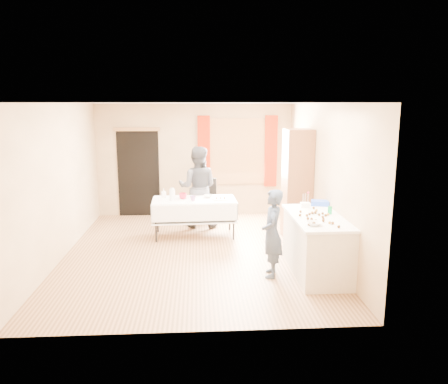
{
  "coord_description": "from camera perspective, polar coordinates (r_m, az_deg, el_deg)",
  "views": [
    {
      "loc": [
        0.07,
        -7.39,
        2.59
      ],
      "look_at": [
        0.52,
        0.0,
        1.09
      ],
      "focal_mm": 35.0,
      "sensor_mm": 36.0,
      "label": 1
    }
  ],
  "objects": [
    {
      "name": "blue_basket",
      "position": [
        7.52,
        12.44,
        -1.4
      ],
      "size": [
        0.34,
        0.27,
        0.08
      ],
      "primitive_type": "cube",
      "rotation": [
        0.0,
        0.0,
        -0.27
      ],
      "color": "blue",
      "rests_on": "counter"
    },
    {
      "name": "small_bowl",
      "position": [
        8.71,
        -2.09,
        -0.55
      ],
      "size": [
        0.22,
        0.22,
        0.05
      ],
      "primitive_type": "imported",
      "rotation": [
        0.0,
        0.0,
        -0.12
      ],
      "color": "white",
      "rests_on": "party_table"
    },
    {
      "name": "window_frame",
      "position": [
        10.21,
        1.75,
        5.33
      ],
      "size": [
        1.32,
        0.06,
        1.52
      ],
      "primitive_type": "cube",
      "color": "olive",
      "rests_on": "wall_back"
    },
    {
      "name": "mixing_bowl",
      "position": [
        6.28,
        11.66,
        -4.05
      ],
      "size": [
        0.24,
        0.24,
        0.05
      ],
      "primitive_type": "imported",
      "rotation": [
        0.0,
        0.0,
        0.08
      ],
      "color": "white",
      "rests_on": "counter"
    },
    {
      "name": "wall_right",
      "position": [
        7.81,
        12.85,
        1.67
      ],
      "size": [
        0.02,
        5.5,
        2.6
      ],
      "primitive_type": "cube",
      "color": "tan",
      "rests_on": "floor"
    },
    {
      "name": "woman",
      "position": [
        9.21,
        -3.46,
        0.63
      ],
      "size": [
        1.04,
        0.92,
        1.72
      ],
      "primitive_type": "imported",
      "rotation": [
        0.0,
        0.0,
        2.98
      ],
      "color": "black",
      "rests_on": "floor"
    },
    {
      "name": "girl",
      "position": [
        6.63,
        6.3,
        -5.41
      ],
      "size": [
        0.58,
        0.46,
        1.34
      ],
      "primitive_type": "imported",
      "rotation": [
        0.0,
        0.0,
        -1.71
      ],
      "color": "#253045",
      "rests_on": "floor"
    },
    {
      "name": "window_pane",
      "position": [
        10.19,
        1.76,
        5.32
      ],
      "size": [
        1.2,
        0.02,
        1.4
      ],
      "primitive_type": "cube",
      "color": "white",
      "rests_on": "wall_back"
    },
    {
      "name": "curtain_right",
      "position": [
        10.26,
        6.14,
        5.3
      ],
      "size": [
        0.28,
        0.06,
        1.65
      ],
      "primitive_type": "cube",
      "color": "#A01A02",
      "rests_on": "wall_back"
    },
    {
      "name": "cake_balls",
      "position": [
        6.66,
        12.03,
        -3.22
      ],
      "size": [
        0.48,
        1.15,
        0.04
      ],
      "color": "#3F2314",
      "rests_on": "counter"
    },
    {
      "name": "bottle",
      "position": [
        8.75,
        -7.88,
        -0.17
      ],
      "size": [
        0.12,
        0.12,
        0.18
      ],
      "primitive_type": "imported",
      "rotation": [
        0.0,
        0.0,
        0.21
      ],
      "color": "white",
      "rests_on": "party_table"
    },
    {
      "name": "curtain_left",
      "position": [
        10.12,
        -2.64,
        5.27
      ],
      "size": [
        0.28,
        0.06,
        1.65
      ],
      "primitive_type": "cube",
      "color": "#A01A02",
      "rests_on": "wall_back"
    },
    {
      "name": "floor",
      "position": [
        7.83,
        -3.84,
        -7.95
      ],
      "size": [
        4.5,
        5.5,
        0.02
      ],
      "primitive_type": "cube",
      "color": "#9E7047",
      "rests_on": "ground"
    },
    {
      "name": "wall_back",
      "position": [
        10.23,
        -3.88,
        4.19
      ],
      "size": [
        4.5,
        0.02,
        2.6
      ],
      "primitive_type": "cube",
      "color": "tan",
      "rests_on": "floor"
    },
    {
      "name": "pitcher",
      "position": [
        8.49,
        -6.78,
        -0.37
      ],
      "size": [
        0.14,
        0.14,
        0.22
      ],
      "primitive_type": "cylinder",
      "rotation": [
        0.0,
        0.0,
        0.3
      ],
      "color": "silver",
      "rests_on": "party_table"
    },
    {
      "name": "cup_red",
      "position": [
        8.61,
        -5.39,
        -0.52
      ],
      "size": [
        0.24,
        0.24,
        0.12
      ],
      "primitive_type": "imported",
      "rotation": [
        0.0,
        0.0,
        0.31
      ],
      "color": "#B6182D",
      "rests_on": "party_table"
    },
    {
      "name": "foam_block",
      "position": [
        7.32,
        10.56,
        -1.68
      ],
      "size": [
        0.15,
        0.1,
        0.08
      ],
      "primitive_type": "cube",
      "rotation": [
        0.0,
        0.0,
        -0.02
      ],
      "color": "white",
      "rests_on": "counter"
    },
    {
      "name": "wall_front",
      "position": [
        4.8,
        -4.19,
        -4.14
      ],
      "size": [
        4.5,
        0.02,
        2.6
      ],
      "primitive_type": "cube",
      "color": "tan",
      "rests_on": "floor"
    },
    {
      "name": "cup_rainbow",
      "position": [
        8.42,
        -4.07,
        -0.84
      ],
      "size": [
        0.14,
        0.14,
        0.1
      ],
      "primitive_type": "imported",
      "rotation": [
        0.0,
        0.0,
        0.13
      ],
      "color": "red",
      "rests_on": "party_table"
    },
    {
      "name": "door_lintel",
      "position": [
        10.19,
        -11.33,
        8.04
      ],
      "size": [
        1.05,
        0.06,
        0.08
      ],
      "primitive_type": "cube",
      "color": "olive",
      "rests_on": "wall_back"
    },
    {
      "name": "party_table",
      "position": [
        8.66,
        -3.89,
        -2.9
      ],
      "size": [
        1.67,
        0.9,
        0.75
      ],
      "rotation": [
        0.0,
        0.0,
        0.04
      ],
      "color": "black",
      "rests_on": "floor"
    },
    {
      "name": "chair",
      "position": [
        9.77,
        -2.38,
        -2.18
      ],
      "size": [
        0.5,
        0.5,
        0.96
      ],
      "rotation": [
        0.0,
        0.0,
        -0.35
      ],
      "color": "black",
      "rests_on": "floor"
    },
    {
      "name": "ceiling",
      "position": [
        7.39,
        -4.12,
        11.59
      ],
      "size": [
        4.5,
        5.5,
        0.02
      ],
      "primitive_type": "cube",
      "color": "white",
      "rests_on": "floor"
    },
    {
      "name": "pastry_tray",
      "position": [
        8.52,
        -0.47,
        -0.94
      ],
      "size": [
        0.31,
        0.25,
        0.02
      ],
      "primitive_type": "cube",
      "rotation": [
        0.0,
        0.0,
        0.19
      ],
      "color": "white",
      "rests_on": "party_table"
    },
    {
      "name": "counter",
      "position": [
        6.94,
        11.99,
        -6.74
      ],
      "size": [
        0.79,
        1.66,
        0.91
      ],
      "color": "beige",
      "rests_on": "floor"
    },
    {
      "name": "soda_can",
      "position": [
        6.96,
        13.67,
        -2.32
      ],
      "size": [
        0.07,
        0.07,
        0.12
      ],
      "primitive_type": "cylinder",
      "rotation": [
        0.0,
        0.0,
        0.07
      ],
      "color": "#0BA049",
      "rests_on": "counter"
    },
    {
      "name": "cabinet",
      "position": [
        8.56,
        9.52,
        1.01
      ],
      "size": [
        0.5,
        0.6,
        2.12
      ],
      "primitive_type": "cube",
      "color": "brown",
      "rests_on": "floor"
    },
    {
      "name": "doorway",
      "position": [
        10.33,
        -11.09,
        2.4
      ],
      "size": [
        0.95,
        0.04,
        2.0
      ],
      "primitive_type": "cube",
      "color": "black",
      "rests_on": "floor"
    },
    {
      "name": "wall_left",
      "position": [
        7.85,
        -20.71,
        1.26
      ],
      "size": [
        0.02,
        5.5,
        2.6
      ],
      "primitive_type": "cube",
      "color": "tan",
      "rests_on": "floor"
    }
  ]
}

